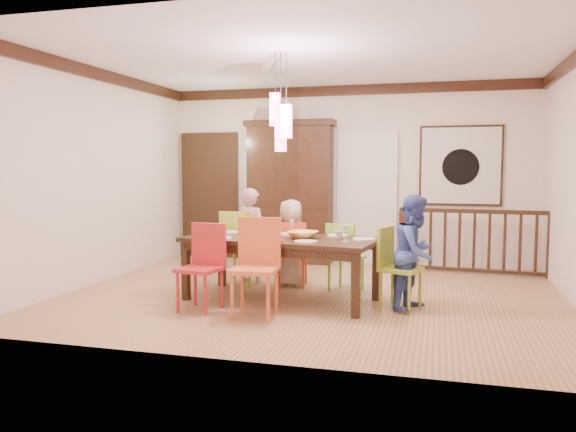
% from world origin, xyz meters
% --- Properties ---
extents(floor, '(6.00, 6.00, 0.00)m').
position_xyz_m(floor, '(0.00, 0.00, 0.00)').
color(floor, '#986949').
rests_on(floor, ground).
extents(ceiling, '(6.00, 6.00, 0.00)m').
position_xyz_m(ceiling, '(0.00, 0.00, 2.90)').
color(ceiling, white).
rests_on(ceiling, wall_back).
extents(wall_back, '(6.00, 0.00, 6.00)m').
position_xyz_m(wall_back, '(0.00, 2.50, 1.45)').
color(wall_back, beige).
rests_on(wall_back, floor).
extents(wall_left, '(0.00, 5.00, 5.00)m').
position_xyz_m(wall_left, '(-3.00, 0.00, 1.45)').
color(wall_left, beige).
rests_on(wall_left, floor).
extents(crown_molding, '(6.00, 5.00, 0.16)m').
position_xyz_m(crown_molding, '(0.00, 0.00, 2.82)').
color(crown_molding, black).
rests_on(crown_molding, wall_back).
extents(panel_door, '(1.04, 0.07, 2.24)m').
position_xyz_m(panel_door, '(-2.40, 2.45, 1.05)').
color(panel_door, black).
rests_on(panel_door, wall_back).
extents(white_doorway, '(0.97, 0.05, 2.22)m').
position_xyz_m(white_doorway, '(0.35, 2.46, 1.05)').
color(white_doorway, silver).
rests_on(white_doorway, wall_back).
extents(painting, '(1.25, 0.06, 1.25)m').
position_xyz_m(painting, '(1.80, 2.46, 1.60)').
color(painting, black).
rests_on(painting, wall_back).
extents(pendant_cluster, '(0.27, 0.21, 1.14)m').
position_xyz_m(pendant_cluster, '(-0.31, -0.38, 2.11)').
color(pendant_cluster, '#FF4C7C').
rests_on(pendant_cluster, ceiling).
extents(dining_table, '(2.37, 1.32, 0.75)m').
position_xyz_m(dining_table, '(-0.31, -0.38, 0.67)').
color(dining_table, black).
rests_on(dining_table, floor).
extents(chair_far_left, '(0.47, 0.47, 1.00)m').
position_xyz_m(chair_far_left, '(-1.07, 0.37, 0.57)').
color(chair_far_left, '#97BB2D').
rests_on(chair_far_left, floor).
extents(chair_far_mid, '(0.44, 0.44, 0.87)m').
position_xyz_m(chair_far_mid, '(-0.37, 0.41, 0.50)').
color(chair_far_mid, red).
rests_on(chair_far_mid, floor).
extents(chair_far_right, '(0.49, 0.49, 0.87)m').
position_xyz_m(chair_far_right, '(0.36, 0.34, 0.50)').
color(chair_far_right, '#78C22E').
rests_on(chair_far_right, floor).
extents(chair_near_left, '(0.49, 0.49, 0.95)m').
position_xyz_m(chair_near_left, '(-1.03, -1.09, 0.55)').
color(chair_near_left, red).
rests_on(chair_near_left, floor).
extents(chair_near_mid, '(0.50, 0.50, 1.04)m').
position_xyz_m(chair_near_mid, '(-0.37, -1.18, 0.60)').
color(chair_near_mid, '#D25D2D').
rests_on(chair_near_mid, floor).
extents(chair_end_right, '(0.52, 0.52, 0.91)m').
position_xyz_m(chair_end_right, '(1.09, -0.40, 0.52)').
color(chair_end_right, '#91A724').
rests_on(chair_end_right, floor).
extents(china_hutch, '(1.48, 0.46, 2.35)m').
position_xyz_m(china_hutch, '(-0.91, 2.30, 1.18)').
color(china_hutch, black).
rests_on(china_hutch, floor).
extents(balustrade, '(2.21, 0.27, 0.96)m').
position_xyz_m(balustrade, '(2.00, 1.95, 0.50)').
color(balustrade, black).
rests_on(balustrade, floor).
extents(person_far_left, '(0.54, 0.43, 1.30)m').
position_xyz_m(person_far_left, '(-0.99, 0.52, 0.65)').
color(person_far_left, '#D9A5AF').
rests_on(person_far_left, floor).
extents(person_far_mid, '(0.63, 0.47, 1.16)m').
position_xyz_m(person_far_mid, '(-0.40, 0.42, 0.58)').
color(person_far_mid, '#C6B395').
rests_on(person_far_mid, floor).
extents(person_end_right, '(0.68, 0.76, 1.28)m').
position_xyz_m(person_end_right, '(1.25, -0.40, 0.64)').
color(person_end_right, '#3A50A3').
rests_on(person_end_right, floor).
extents(serving_bowl, '(0.38, 0.38, 0.09)m').
position_xyz_m(serving_bowl, '(-0.03, -0.42, 0.79)').
color(serving_bowl, gold).
rests_on(serving_bowl, dining_table).
extents(small_bowl, '(0.23, 0.23, 0.06)m').
position_xyz_m(small_bowl, '(-0.49, -0.39, 0.78)').
color(small_bowl, white).
rests_on(small_bowl, dining_table).
extents(cup_left, '(0.13, 0.13, 0.09)m').
position_xyz_m(cup_left, '(-0.69, -0.50, 0.79)').
color(cup_left, silver).
rests_on(cup_left, dining_table).
extents(cup_right, '(0.11, 0.11, 0.09)m').
position_xyz_m(cup_right, '(0.37, -0.29, 0.80)').
color(cup_right, silver).
rests_on(cup_right, dining_table).
extents(plate_far_left, '(0.26, 0.26, 0.01)m').
position_xyz_m(plate_far_left, '(-1.05, -0.08, 0.76)').
color(plate_far_left, white).
rests_on(plate_far_left, dining_table).
extents(plate_far_mid, '(0.26, 0.26, 0.01)m').
position_xyz_m(plate_far_mid, '(-0.31, -0.07, 0.76)').
color(plate_far_mid, white).
rests_on(plate_far_mid, dining_table).
extents(plate_far_right, '(0.26, 0.26, 0.01)m').
position_xyz_m(plate_far_right, '(0.32, -0.07, 0.76)').
color(plate_far_right, white).
rests_on(plate_far_right, dining_table).
extents(plate_near_left, '(0.26, 0.26, 0.01)m').
position_xyz_m(plate_near_left, '(-0.96, -0.66, 0.76)').
color(plate_near_left, white).
rests_on(plate_near_left, dining_table).
extents(plate_near_mid, '(0.26, 0.26, 0.01)m').
position_xyz_m(plate_near_mid, '(0.07, -0.71, 0.76)').
color(plate_near_mid, white).
rests_on(plate_near_mid, dining_table).
extents(plate_end_right, '(0.26, 0.26, 0.01)m').
position_xyz_m(plate_end_right, '(0.67, -0.33, 0.76)').
color(plate_end_right, white).
rests_on(plate_end_right, dining_table).
extents(wine_glass_a, '(0.08, 0.08, 0.19)m').
position_xyz_m(wine_glass_a, '(-0.83, -0.24, 0.84)').
color(wine_glass_a, '#590C19').
rests_on(wine_glass_a, dining_table).
extents(wine_glass_b, '(0.08, 0.08, 0.19)m').
position_xyz_m(wine_glass_b, '(-0.23, -0.15, 0.84)').
color(wine_glass_b, silver).
rests_on(wine_glass_b, dining_table).
extents(wine_glass_c, '(0.08, 0.08, 0.19)m').
position_xyz_m(wine_glass_c, '(-0.43, -0.65, 0.84)').
color(wine_glass_c, '#590C19').
rests_on(wine_glass_c, dining_table).
extents(wine_glass_d, '(0.08, 0.08, 0.19)m').
position_xyz_m(wine_glass_d, '(0.49, -0.57, 0.84)').
color(wine_glass_d, silver).
rests_on(wine_glass_d, dining_table).
extents(napkin, '(0.18, 0.14, 0.01)m').
position_xyz_m(napkin, '(-0.29, -0.73, 0.76)').
color(napkin, '#D83359').
rests_on(napkin, dining_table).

